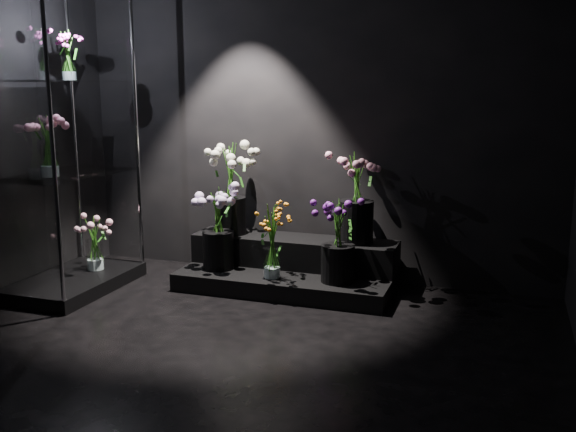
% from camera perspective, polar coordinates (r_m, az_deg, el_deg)
% --- Properties ---
extents(floor, '(4.00, 4.00, 0.00)m').
position_cam_1_polar(floor, '(3.74, -7.15, -13.59)').
color(floor, black).
rests_on(floor, ground).
extents(wall_back, '(4.00, 0.00, 4.00)m').
position_cam_1_polar(wall_back, '(5.26, 2.14, 9.53)').
color(wall_back, black).
rests_on(wall_back, floor).
extents(display_riser, '(1.68, 0.74, 0.37)m').
position_cam_1_polar(display_riser, '(5.16, 0.19, -4.53)').
color(display_riser, black).
rests_on(display_riser, floor).
extents(display_case, '(0.65, 1.08, 2.37)m').
position_cam_1_polar(display_case, '(5.16, -19.23, 6.47)').
color(display_case, black).
rests_on(display_case, floor).
extents(bouquet_orange_bells, '(0.25, 0.25, 0.57)m').
position_cam_1_polar(bouquet_orange_bells, '(4.85, -1.44, -2.23)').
color(bouquet_orange_bells, white).
rests_on(bouquet_orange_bells, display_riser).
extents(bouquet_lilac, '(0.40, 0.40, 0.66)m').
position_cam_1_polar(bouquet_lilac, '(5.12, -6.26, -0.59)').
color(bouquet_lilac, black).
rests_on(bouquet_lilac, display_riser).
extents(bouquet_purple, '(0.36, 0.36, 0.62)m').
position_cam_1_polar(bouquet_purple, '(4.76, 4.49, -1.89)').
color(bouquet_purple, black).
rests_on(bouquet_purple, display_riser).
extents(bouquet_cream_roses, '(0.45, 0.45, 0.74)m').
position_cam_1_polar(bouquet_cream_roses, '(5.28, -5.11, 3.07)').
color(bouquet_cream_roses, black).
rests_on(bouquet_cream_roses, display_riser).
extents(bouquet_pink_roses, '(0.46, 0.46, 0.71)m').
position_cam_1_polar(bouquet_pink_roses, '(5.00, 6.11, 2.11)').
color(bouquet_pink_roses, black).
rests_on(bouquet_pink_roses, display_riser).
extents(bouquet_case_pink, '(0.31, 0.31, 0.44)m').
position_cam_1_polar(bouquet_case_pink, '(5.03, -20.54, 5.92)').
color(bouquet_case_pink, white).
rests_on(bouquet_case_pink, display_case).
extents(bouquet_case_magenta, '(0.28, 0.28, 0.36)m').
position_cam_1_polar(bouquet_case_magenta, '(5.29, -18.98, 13.41)').
color(bouquet_case_magenta, white).
rests_on(bouquet_case_magenta, display_case).
extents(bouquet_case_base_pink, '(0.35, 0.35, 0.43)m').
position_cam_1_polar(bouquet_case_base_pink, '(5.42, -16.86, -2.23)').
color(bouquet_case_base_pink, white).
rests_on(bouquet_case_base_pink, display_case).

